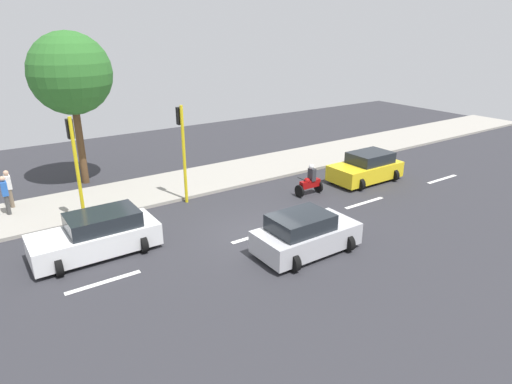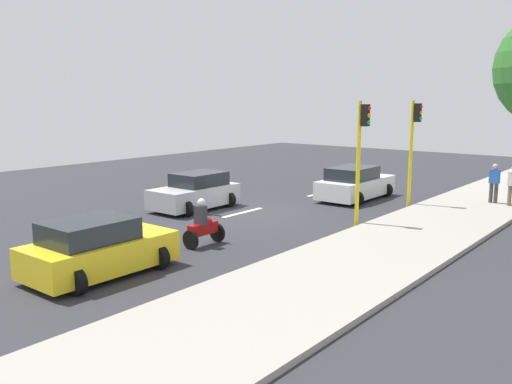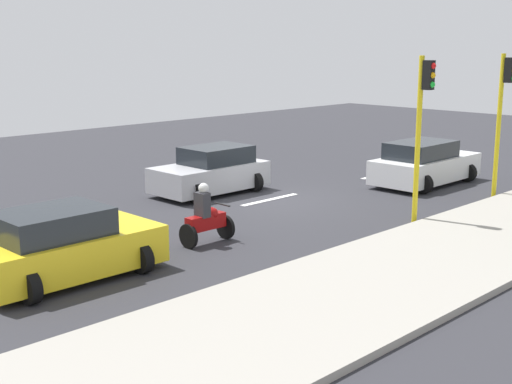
% 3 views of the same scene
% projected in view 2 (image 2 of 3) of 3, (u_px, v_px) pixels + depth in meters
% --- Properties ---
extents(ground_plane, '(40.00, 60.00, 0.10)m').
position_uv_depth(ground_plane, '(243.00, 214.00, 22.08)').
color(ground_plane, '#2D2D33').
extents(sidewalk, '(4.00, 60.00, 0.15)m').
position_uv_depth(sidewalk, '(406.00, 238.00, 17.73)').
color(sidewalk, '#9E998E').
rests_on(sidewalk, ground).
extents(lane_stripe_north, '(0.20, 2.40, 0.01)m').
position_uv_depth(lane_stripe_north, '(122.00, 243.00, 17.46)').
color(lane_stripe_north, white).
rests_on(lane_stripe_north, ground).
extents(lane_stripe_mid, '(0.20, 2.40, 0.01)m').
position_uv_depth(lane_stripe_mid, '(243.00, 213.00, 22.07)').
color(lane_stripe_mid, white).
rests_on(lane_stripe_mid, ground).
extents(lane_stripe_south, '(0.20, 2.40, 0.01)m').
position_uv_depth(lane_stripe_south, '(322.00, 193.00, 26.67)').
color(lane_stripe_south, white).
rests_on(lane_stripe_south, ground).
extents(lane_stripe_far_south, '(0.20, 2.40, 0.01)m').
position_uv_depth(lane_stripe_far_south, '(377.00, 179.00, 31.28)').
color(lane_stripe_far_south, white).
rests_on(lane_stripe_far_south, ground).
extents(car_white, '(2.27, 4.35, 1.52)m').
position_uv_depth(car_white, '(355.00, 184.00, 24.93)').
color(car_white, white).
rests_on(car_white, ground).
extents(car_yellow_cab, '(2.31, 3.88, 1.52)m').
position_uv_depth(car_yellow_cab, '(98.00, 249.00, 14.15)').
color(car_yellow_cab, yellow).
rests_on(car_yellow_cab, ground).
extents(car_silver, '(2.25, 3.81, 1.52)m').
position_uv_depth(car_silver, '(195.00, 192.00, 22.73)').
color(car_silver, '#B7B7BC').
rests_on(car_silver, ground).
extents(motorcycle, '(0.60, 1.30, 1.53)m').
position_uv_depth(motorcycle, '(203.00, 226.00, 17.01)').
color(motorcycle, black).
rests_on(motorcycle, ground).
extents(pedestrian_by_tree, '(0.40, 0.24, 1.69)m').
position_uv_depth(pedestrian_by_tree, '(494.00, 182.00, 23.23)').
color(pedestrian_by_tree, '#3F3F3F').
rests_on(pedestrian_by_tree, sidewalk).
extents(traffic_light_corner, '(0.49, 0.24, 4.50)m').
position_uv_depth(traffic_light_corner, '(414.00, 139.00, 22.68)').
color(traffic_light_corner, yellow).
rests_on(traffic_light_corner, ground).
extents(traffic_light_midblock, '(0.49, 0.24, 4.50)m').
position_uv_depth(traffic_light_midblock, '(361.00, 146.00, 19.16)').
color(traffic_light_midblock, yellow).
rests_on(traffic_light_midblock, ground).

